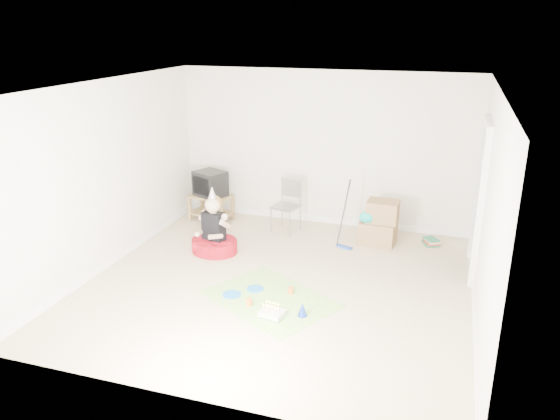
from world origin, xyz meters
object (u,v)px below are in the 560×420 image
(crt_tv, at_px, (210,184))
(cardboard_boxes, at_px, (379,223))
(folding_chair, at_px, (286,206))
(birthday_cake, at_px, (272,314))
(tv_stand, at_px, (211,205))
(seated_woman, at_px, (214,238))

(crt_tv, relative_size, cardboard_boxes, 0.72)
(folding_chair, xyz_separation_m, birthday_cake, (0.67, -2.73, -0.39))
(cardboard_boxes, relative_size, birthday_cake, 2.21)
(tv_stand, height_order, cardboard_boxes, cardboard_boxes)
(tv_stand, distance_m, birthday_cake, 3.56)
(folding_chair, bearing_deg, birthday_cake, -76.16)
(crt_tv, xyz_separation_m, cardboard_boxes, (2.97, -0.20, -0.33))
(seated_woman, height_order, birthday_cake, seated_woman)
(crt_tv, xyz_separation_m, seated_woman, (0.64, -1.31, -0.43))
(cardboard_boxes, bearing_deg, birthday_cake, -108.15)
(crt_tv, bearing_deg, cardboard_boxes, 21.01)
(folding_chair, xyz_separation_m, cardboard_boxes, (1.55, -0.06, -0.10))
(cardboard_boxes, bearing_deg, crt_tv, 176.06)
(tv_stand, height_order, birthday_cake, tv_stand)
(tv_stand, bearing_deg, folding_chair, -5.87)
(tv_stand, bearing_deg, seated_woman, -63.87)
(crt_tv, distance_m, seated_woman, 1.52)
(tv_stand, xyz_separation_m, folding_chair, (1.42, -0.15, 0.17))
(tv_stand, distance_m, crt_tv, 0.40)
(cardboard_boxes, bearing_deg, folding_chair, 177.84)
(tv_stand, relative_size, crt_tv, 1.54)
(birthday_cake, bearing_deg, seated_woman, 132.75)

